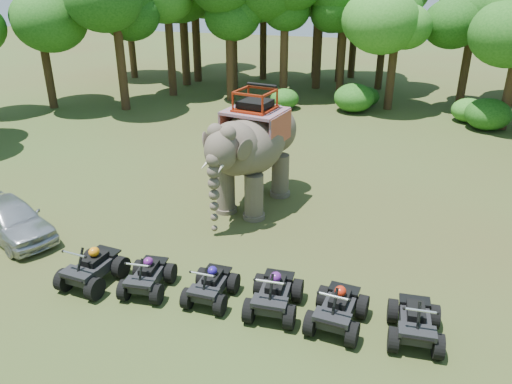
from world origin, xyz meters
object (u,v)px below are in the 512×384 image
(atv_0, at_px, (92,263))
(atv_3, at_px, (274,289))
(parked_car, at_px, (11,219))
(atv_1, at_px, (147,272))
(atv_5, at_px, (416,317))
(atv_2, at_px, (211,281))
(atv_4, at_px, (338,304))
(elephant, at_px, (254,148))

(atv_0, distance_m, atv_3, 5.39)
(parked_car, distance_m, atv_3, 9.66)
(atv_1, xyz_separation_m, atv_5, (7.30, -0.04, 0.04))
(atv_2, relative_size, atv_5, 0.92)
(parked_car, height_order, atv_0, parked_car)
(atv_0, relative_size, atv_4, 1.01)
(elephant, bearing_deg, atv_2, -73.11)
(elephant, height_order, parked_car, elephant)
(elephant, bearing_deg, atv_1, -89.97)
(atv_1, xyz_separation_m, atv_3, (3.69, 0.08, 0.07))
(parked_car, xyz_separation_m, atv_3, (9.55, -1.48, -0.01))
(parked_car, bearing_deg, atv_1, -78.57)
(parked_car, bearing_deg, elephant, -29.77)
(atv_2, relative_size, atv_4, 0.89)
(elephant, height_order, atv_2, elephant)
(elephant, bearing_deg, atv_4, -46.03)
(atv_3, bearing_deg, atv_2, 178.51)
(atv_3, distance_m, atv_5, 3.61)
(atv_4, bearing_deg, atv_1, -173.72)
(atv_0, bearing_deg, parked_car, 165.09)
(atv_4, bearing_deg, atv_5, 8.12)
(parked_car, bearing_deg, atv_3, -72.46)
(atv_4, bearing_deg, atv_0, -172.57)
(atv_2, bearing_deg, atv_4, -0.66)
(atv_0, bearing_deg, elephant, 72.23)
(atv_1, bearing_deg, parked_car, 160.83)
(atv_5, bearing_deg, atv_2, 176.18)
(atv_2, xyz_separation_m, atv_3, (1.80, 0.01, 0.08))
(atv_0, xyz_separation_m, atv_2, (3.58, 0.20, -0.08))
(parked_car, relative_size, atv_1, 2.46)
(elephant, distance_m, atv_0, 7.33)
(elephant, relative_size, atv_5, 3.09)
(atv_2, xyz_separation_m, atv_4, (3.50, -0.15, 0.07))
(atv_3, distance_m, atv_4, 1.71)
(atv_0, distance_m, atv_5, 8.99)
(atv_0, relative_size, atv_2, 1.13)
(atv_3, bearing_deg, atv_5, -3.53)
(atv_2, bearing_deg, atv_0, -175.06)
(atv_0, distance_m, atv_1, 1.70)
(atv_0, height_order, atv_2, atv_0)
(atv_3, bearing_deg, atv_0, -179.49)
(elephant, xyz_separation_m, atv_4, (4.08, -6.45, -1.60))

